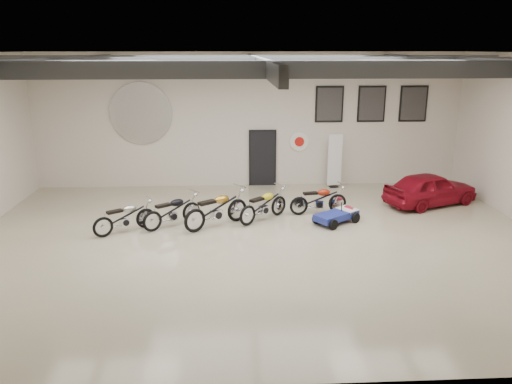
{
  "coord_description": "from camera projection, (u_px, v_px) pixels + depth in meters",
  "views": [
    {
      "loc": [
        -0.73,
        -12.69,
        5.13
      ],
      "look_at": [
        0.0,
        1.2,
        1.1
      ],
      "focal_mm": 35.0,
      "sensor_mm": 36.0,
      "label": 1
    }
  ],
  "objects": [
    {
      "name": "floor",
      "position": [
        258.0,
        243.0,
        13.63
      ],
      "size": [
        16.0,
        12.0,
        0.01
      ],
      "primitive_type": "cube",
      "color": "tan",
      "rests_on": "ground"
    },
    {
      "name": "door",
      "position": [
        263.0,
        159.0,
        19.07
      ],
      "size": [
        0.92,
        0.08,
        2.1
      ],
      "primitive_type": "cube",
      "color": "black",
      "rests_on": "back_wall"
    },
    {
      "name": "motorcycle_black",
      "position": [
        172.0,
        211.0,
        14.75
      ],
      "size": [
        1.87,
        1.63,
        0.99
      ],
      "primitive_type": null,
      "rotation": [
        0.0,
        0.0,
        0.65
      ],
      "color": "silver",
      "rests_on": "floor"
    },
    {
      "name": "motorcycle_silver",
      "position": [
        124.0,
        217.0,
        14.28
      ],
      "size": [
        1.84,
        1.5,
        0.95
      ],
      "primitive_type": null,
      "rotation": [
        0.0,
        0.0,
        0.59
      ],
      "color": "silver",
      "rests_on": "floor"
    },
    {
      "name": "oil_sign",
      "position": [
        299.0,
        141.0,
        18.96
      ],
      "size": [
        0.72,
        0.1,
        0.72
      ],
      "primitive_type": null,
      "color": "white",
      "rests_on": "back_wall"
    },
    {
      "name": "logo_plaque",
      "position": [
        141.0,
        114.0,
        18.36
      ],
      "size": [
        2.3,
        0.06,
        1.16
      ],
      "primitive_type": null,
      "color": "silver",
      "rests_on": "back_wall"
    },
    {
      "name": "motorcycle_gold",
      "position": [
        216.0,
        208.0,
        14.73
      ],
      "size": [
        2.16,
        1.83,
        1.13
      ],
      "primitive_type": null,
      "rotation": [
        0.0,
        0.0,
        0.63
      ],
      "color": "silver",
      "rests_on": "floor"
    },
    {
      "name": "banner_stand",
      "position": [
        335.0,
        162.0,
        18.79
      ],
      "size": [
        0.56,
        0.29,
        1.98
      ],
      "primitive_type": null,
      "rotation": [
        0.0,
        0.0,
        0.15
      ],
      "color": "white",
      "rests_on": "floor"
    },
    {
      "name": "ceiling_beams",
      "position": [
        259.0,
        64.0,
        12.31
      ],
      "size": [
        15.8,
        11.8,
        0.32
      ],
      "primitive_type": null,
      "color": "#53565A",
      "rests_on": "ceiling"
    },
    {
      "name": "motorcycle_yellow",
      "position": [
        264.0,
        205.0,
        15.28
      ],
      "size": [
        1.85,
        1.74,
        1.01
      ],
      "primitive_type": null,
      "rotation": [
        0.0,
        0.0,
        0.73
      ],
      "color": "silver",
      "rests_on": "floor"
    },
    {
      "name": "vintage_car",
      "position": [
        431.0,
        189.0,
        16.8
      ],
      "size": [
        2.45,
        3.56,
        1.12
      ],
      "primitive_type": "imported",
      "rotation": [
        0.0,
        0.0,
        1.95
      ],
      "color": "maroon",
      "rests_on": "floor"
    },
    {
      "name": "go_kart",
      "position": [
        340.0,
        212.0,
        15.17
      ],
      "size": [
        1.89,
        1.66,
        0.64
      ],
      "primitive_type": null,
      "rotation": [
        0.0,
        0.0,
        0.62
      ],
      "color": "navy",
      "rests_on": "floor"
    },
    {
      "name": "ceiling",
      "position": [
        259.0,
        53.0,
        12.24
      ],
      "size": [
        16.0,
        12.0,
        0.01
      ],
      "primitive_type": "cube",
      "color": "slate",
      "rests_on": "back_wall"
    },
    {
      "name": "poster_right",
      "position": [
        413.0,
        104.0,
        18.8
      ],
      "size": [
        1.05,
        0.08,
        1.35
      ],
      "primitive_type": null,
      "color": "black",
      "rests_on": "back_wall"
    },
    {
      "name": "motorcycle_red",
      "position": [
        318.0,
        199.0,
        15.92
      ],
      "size": [
        1.94,
        0.9,
        0.97
      ],
      "primitive_type": null,
      "rotation": [
        0.0,
        0.0,
        0.18
      ],
      "color": "silver",
      "rests_on": "floor"
    },
    {
      "name": "back_wall",
      "position": [
        249.0,
        121.0,
        18.69
      ],
      "size": [
        16.0,
        0.02,
        5.0
      ],
      "primitive_type": "cube",
      "color": "beige",
      "rests_on": "floor"
    },
    {
      "name": "poster_mid",
      "position": [
        372.0,
        104.0,
        18.72
      ],
      "size": [
        1.05,
        0.08,
        1.35
      ],
      "primitive_type": null,
      "color": "black",
      "rests_on": "back_wall"
    },
    {
      "name": "poster_left",
      "position": [
        329.0,
        104.0,
        18.64
      ],
      "size": [
        1.05,
        0.08,
        1.35
      ],
      "primitive_type": null,
      "color": "black",
      "rests_on": "back_wall"
    }
  ]
}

